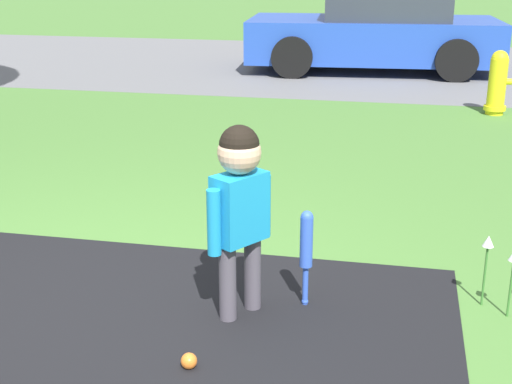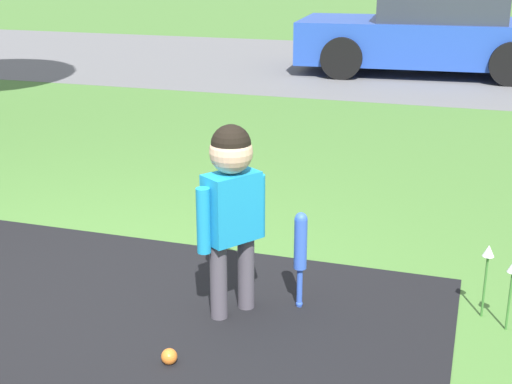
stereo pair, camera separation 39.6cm
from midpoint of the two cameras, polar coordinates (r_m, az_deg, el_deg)
The scene contains 7 objects.
ground_plane at distance 3.94m, azimuth -17.36°, elevation -9.66°, with size 60.00×60.00×0.00m, color #477533.
street_strip at distance 12.21m, azimuth 3.20°, elevation 10.18°, with size 40.00×6.00×0.01m.
child at distance 3.55m, azimuth -4.51°, elevation -0.30°, with size 0.28×0.36×1.02m.
baseball_bat at distance 3.75m, azimuth 1.03°, elevation -4.32°, with size 0.07×0.07×0.54m.
sports_ball at distance 3.38m, azimuth -8.83°, elevation -13.30°, with size 0.08×0.08×0.08m.
fire_hydrant at distance 8.70m, azimuth 17.53°, elevation 8.28°, with size 0.29×0.25×0.74m.
parked_car at distance 11.61m, azimuth 8.57°, elevation 12.57°, with size 3.98×2.22×1.29m.
Camera 1 is at (1.62, -3.04, 1.82)m, focal length 50.00 mm.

